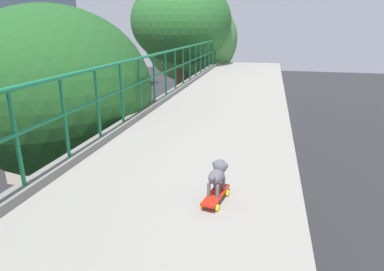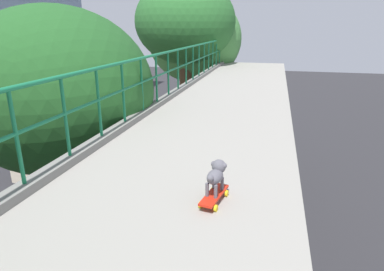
# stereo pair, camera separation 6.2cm
# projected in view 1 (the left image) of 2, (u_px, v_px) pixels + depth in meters

# --- Properties ---
(overpass_deck) EXTENTS (2.97, 29.26, 0.54)m
(overpass_deck) POSITION_uv_depth(u_px,v_px,m) (137.00, 260.00, 2.96)
(overpass_deck) COLOR gray
(overpass_deck) RESTS_ON bridge_pier
(car_yellow_cab_fifth) EXTENTS (1.77, 4.39, 1.39)m
(car_yellow_cab_fifth) POSITION_uv_depth(u_px,v_px,m) (40.00, 231.00, 11.91)
(car_yellow_cab_fifth) COLOR yellow
(car_yellow_cab_fifth) RESTS_ON ground
(city_bus) EXTENTS (2.51, 11.47, 3.34)m
(city_bus) POSITION_uv_depth(u_px,v_px,m) (87.00, 122.00, 20.71)
(city_bus) COLOR beige
(city_bus) RESTS_ON ground
(roadside_tree_mid) EXTENTS (4.19, 4.19, 8.09)m
(roadside_tree_mid) POSITION_uv_depth(u_px,v_px,m) (56.00, 94.00, 7.22)
(roadside_tree_mid) COLOR #503127
(roadside_tree_mid) RESTS_ON ground
(roadside_tree_far) EXTENTS (4.65, 4.65, 9.74)m
(roadside_tree_far) POSITION_uv_depth(u_px,v_px,m) (181.00, 25.00, 15.33)
(roadside_tree_far) COLOR #503925
(roadside_tree_far) RESTS_ON ground
(roadside_tree_farthest) EXTENTS (4.82, 4.82, 9.21)m
(roadside_tree_farthest) POSITION_uv_depth(u_px,v_px,m) (191.00, 40.00, 17.11)
(roadside_tree_farthest) COLOR brown
(roadside_tree_farthest) RESTS_ON ground
(toy_skateboard) EXTENTS (0.26, 0.52, 0.09)m
(toy_skateboard) POSITION_uv_depth(u_px,v_px,m) (216.00, 195.00, 3.38)
(toy_skateboard) COLOR red
(toy_skateboard) RESTS_ON overpass_deck
(small_dog) EXTENTS (0.20, 0.38, 0.32)m
(small_dog) POSITION_uv_depth(u_px,v_px,m) (218.00, 173.00, 3.37)
(small_dog) COLOR #5B5963
(small_dog) RESTS_ON toy_skateboard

